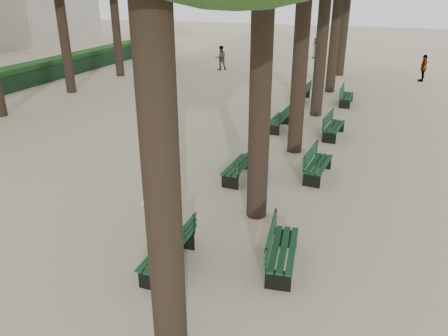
% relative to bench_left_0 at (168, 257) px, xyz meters
% --- Properties ---
extents(ground, '(120.00, 120.00, 0.00)m').
position_rel_bench_left_0_xyz_m(ground, '(-0.37, -0.15, -0.27)').
color(ground, '#C5B295').
rests_on(ground, ground).
extents(bench_left_0, '(0.57, 1.80, 0.92)m').
position_rel_bench_left_0_xyz_m(bench_left_0, '(0.00, 0.00, 0.00)').
color(bench_left_0, black).
rests_on(bench_left_0, ground).
extents(bench_left_1, '(0.65, 1.82, 0.92)m').
position_rel_bench_left_0_xyz_m(bench_left_1, '(-0.00, 4.89, 0.00)').
color(bench_left_1, black).
rests_on(bench_left_1, ground).
extents(bench_left_2, '(0.66, 1.83, 0.92)m').
position_rel_bench_left_0_xyz_m(bench_left_2, '(-0.00, 10.15, 0.00)').
color(bench_left_2, black).
rests_on(bench_left_2, ground).
extents(bench_left_3, '(0.72, 1.84, 0.92)m').
position_rel_bench_left_0_xyz_m(bench_left_3, '(-0.00, 15.24, 0.00)').
color(bench_left_3, black).
rests_on(bench_left_3, ground).
extents(bench_right_0, '(0.78, 1.86, 0.92)m').
position_rel_bench_left_0_xyz_m(bench_right_0, '(2.27, 0.83, 0.00)').
color(bench_right_0, black).
rests_on(bench_right_0, ground).
extents(bench_right_1, '(0.71, 1.84, 0.92)m').
position_rel_bench_left_0_xyz_m(bench_right_1, '(2.27, 5.81, 0.00)').
color(bench_right_1, black).
rests_on(bench_right_1, ground).
extents(bench_right_2, '(0.73, 1.84, 0.92)m').
position_rel_bench_left_0_xyz_m(bench_right_2, '(2.27, 9.91, 0.00)').
color(bench_right_2, black).
rests_on(bench_right_2, ground).
extents(bench_right_3, '(0.58, 1.80, 0.92)m').
position_rel_bench_left_0_xyz_m(bench_right_3, '(2.27, 15.21, 0.00)').
color(bench_right_3, black).
rests_on(bench_right_3, ground).
extents(man_with_map, '(0.71, 0.71, 1.60)m').
position_rel_bench_left_0_xyz_m(man_with_map, '(-0.56, 0.82, 0.53)').
color(man_with_map, black).
rests_on(man_with_map, ground).
extents(pedestrian_a, '(0.85, 0.69, 1.64)m').
position_rel_bench_left_0_xyz_m(pedestrian_a, '(-6.91, 22.08, 0.55)').
color(pedestrian_a, '#262628').
rests_on(pedestrian_a, ground).
extents(pedestrian_d, '(0.69, 0.84, 1.61)m').
position_rel_bench_left_0_xyz_m(pedestrian_d, '(-1.47, 29.46, 0.54)').
color(pedestrian_d, '#262628').
rests_on(pedestrian_d, ground).
extents(pedestrian_c, '(0.38, 0.96, 1.62)m').
position_rel_bench_left_0_xyz_m(pedestrian_c, '(6.12, 22.60, 0.54)').
color(pedestrian_c, '#262628').
rests_on(pedestrian_c, ground).
extents(pedestrian_b, '(0.66, 1.08, 1.60)m').
position_rel_bench_left_0_xyz_m(pedestrian_b, '(0.20, 28.52, 0.53)').
color(pedestrian_b, '#262628').
rests_on(pedestrian_b, ground).
extents(fence, '(0.08, 42.00, 0.90)m').
position_rel_bench_left_0_xyz_m(fence, '(-15.37, 10.85, 0.18)').
color(fence, black).
rests_on(fence, ground).
extents(building_far, '(12.00, 16.00, 7.00)m').
position_rel_bench_left_0_xyz_m(building_far, '(-33.37, 29.85, 3.23)').
color(building_far, '#B7B2A3').
rests_on(building_far, ground).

